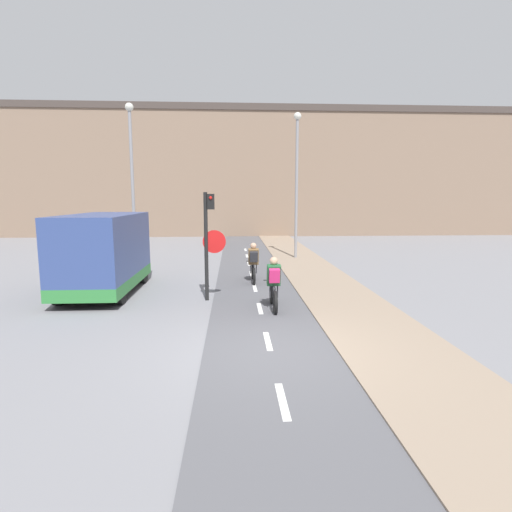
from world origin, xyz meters
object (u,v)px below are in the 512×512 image
Objects in this scene: cyclist_near at (274,284)px; cyclist_far at (253,263)px; traffic_light_pole at (209,234)px; street_lamp_far at (132,168)px; van at (104,255)px; street_lamp_sidewalk at (297,171)px.

cyclist_near is 3.56m from cyclist_far.
traffic_light_pole is 1.94× the size of cyclist_far.
traffic_light_pole is 1.91× the size of cyclist_near.
van is (0.38, -5.55, -3.07)m from street_lamp_far.
street_lamp_far reaches higher than cyclist_far.
street_lamp_sidewalk is (3.81, 8.05, 2.33)m from traffic_light_pole.
van is at bearing -164.50° from cyclist_far.
van is at bearing 156.65° from cyclist_near.
traffic_light_pole reaches higher than cyclist_far.
van is (-3.36, 1.12, -0.73)m from traffic_light_pole.
van reaches higher than cyclist_near.
traffic_light_pole reaches higher than van.
cyclist_far is at bearing -113.17° from street_lamp_sidewalk.
cyclist_far is at bearing -39.35° from street_lamp_far.
cyclist_far is (-0.36, 3.54, -0.00)m from cyclist_near.
cyclist_far is at bearing 95.86° from cyclist_near.
cyclist_far is at bearing 59.96° from traffic_light_pole.
street_lamp_far is (-3.74, 6.68, 2.34)m from traffic_light_pole.
street_lamp_far is 1.00× the size of street_lamp_sidewalk.
street_lamp_far is at bearing -169.69° from street_lamp_sidewalk.
traffic_light_pole is at bearing -115.35° from street_lamp_sidewalk.
cyclist_far is (5.16, -4.23, -3.60)m from street_lamp_far.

